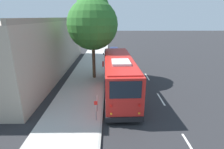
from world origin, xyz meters
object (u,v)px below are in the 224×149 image
Objects in this scene: shuttle_bus at (119,74)px; parked_sedan_navy at (114,51)px; street_tree at (93,21)px; sign_post_near at (96,110)px; fire_hydrant at (103,64)px; sign_post_far at (97,103)px; parked_sedan_gray at (115,58)px.

shuttle_bus reaches higher than parked_sedan_navy.
street_tree reaches higher than shuttle_bus.
shuttle_bus is 17.95m from parked_sedan_navy.
street_tree is at bearing 5.70° from sign_post_near.
fire_hydrant is (4.49, -0.85, -5.89)m from street_tree.
sign_post_far is at bearing 0.00° from sign_post_near.
shuttle_bus is at bearing -178.18° from parked_sedan_gray.
sign_post_near is (-16.97, 1.65, 0.28)m from parked_sedan_gray.
fire_hydrant is at bearing 154.72° from parked_sedan_gray.
street_tree is (4.27, 2.64, 4.52)m from shuttle_bus.
fire_hydrant is (12.36, 0.06, -0.22)m from sign_post_far.
parked_sedan_navy is 22.78m from sign_post_near.
parked_sedan_gray is at bearing -5.55° from sign_post_near.
shuttle_bus is 13.38× the size of fire_hydrant.
street_tree is 10.68m from sign_post_near.
street_tree is 11.65× the size of fire_hydrant.
fire_hydrant is at bearing 9.69° from shuttle_bus.
sign_post_far is (-15.75, 1.65, 0.16)m from parked_sedan_gray.
sign_post_near is (-22.71, 1.66, 0.27)m from parked_sedan_navy.
parked_sedan_navy is at bearing -10.63° from fire_hydrant.
sign_post_near is at bearing 180.00° from sign_post_far.
parked_sedan_navy is 21.56m from sign_post_far.
sign_post_far reaches higher than parked_sedan_gray.
sign_post_far is at bearing -173.43° from street_tree.
parked_sedan_gray is (12.15, 0.09, -1.32)m from shuttle_bus.
parked_sedan_gray is 3.60× the size of sign_post_far.
shuttle_bus is at bearing -177.79° from parked_sedan_navy.
fire_hydrant is (8.76, 1.80, -1.37)m from shuttle_bus.
fire_hydrant is (-9.14, 1.72, -0.06)m from parked_sedan_navy.
shuttle_bus reaches higher than sign_post_near.
shuttle_bus reaches higher than fire_hydrant.
street_tree is 7.62× the size of sign_post_far.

